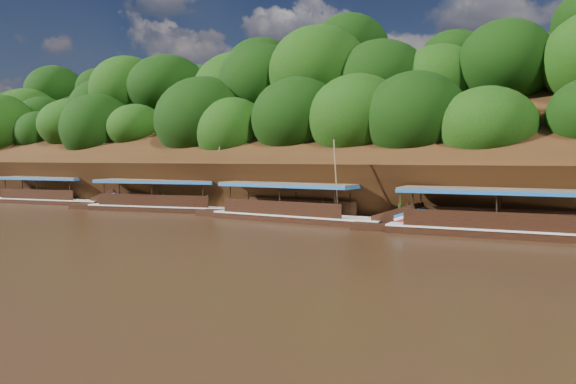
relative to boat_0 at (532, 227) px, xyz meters
name	(u,v)px	position (x,y,z in m)	size (l,w,h in m)	color
ground	(225,236)	(-13.94, -7.72, -0.57)	(160.00, 160.00, 0.00)	black
riverbank	(386,184)	(-13.95, 15.01, 1.31)	(120.00, 30.06, 19.40)	#311B0A
boat_0	(532,227)	(0.00, 0.00, 0.00)	(15.78, 3.83, 5.68)	black
boat_1	(308,214)	(-13.39, 0.23, -0.01)	(14.55, 2.79, 5.70)	black
boat_2	(177,205)	(-25.54, 1.20, -0.02)	(15.63, 5.57, 6.16)	black
boat_3	(57,198)	(-39.82, 0.97, -0.03)	(13.72, 4.40, 2.88)	black
reeds	(271,205)	(-17.22, 1.69, 0.30)	(51.22, 2.12, 1.96)	#2C691A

